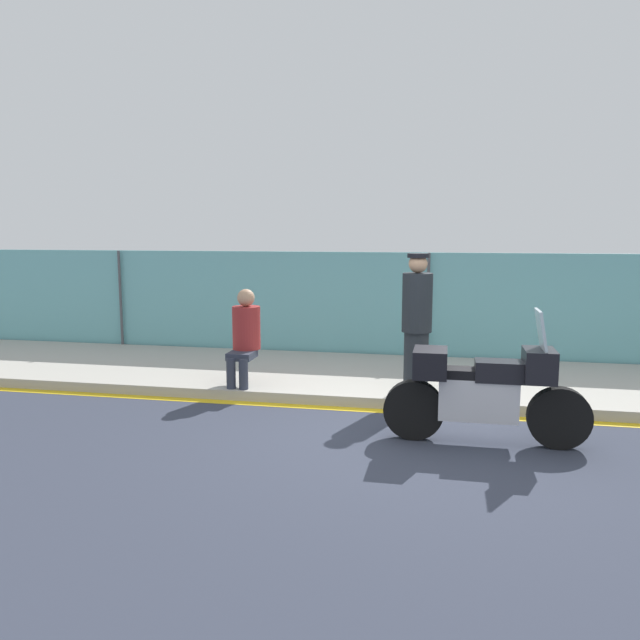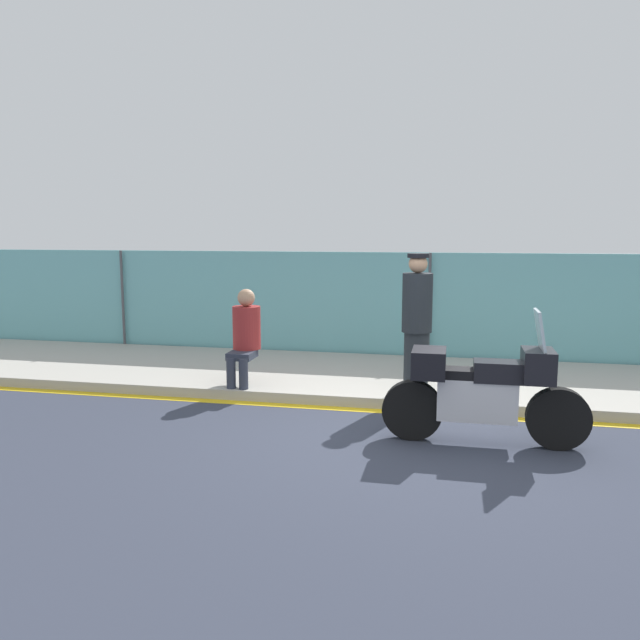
# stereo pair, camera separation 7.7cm
# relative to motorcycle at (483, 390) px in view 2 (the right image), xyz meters

# --- Properties ---
(ground_plane) EXTENTS (120.00, 120.00, 0.00)m
(ground_plane) POSITION_rel_motorcycle_xyz_m (-0.73, 0.03, -0.60)
(ground_plane) COLOR #333847
(sidewalk) EXTENTS (42.73, 2.92, 0.14)m
(sidewalk) POSITION_rel_motorcycle_xyz_m (-0.73, 2.55, -0.53)
(sidewalk) COLOR #ADA89E
(sidewalk) RESTS_ON ground_plane
(curb_paint_stripe) EXTENTS (42.73, 0.18, 0.01)m
(curb_paint_stripe) POSITION_rel_motorcycle_xyz_m (-0.73, 1.00, -0.60)
(curb_paint_stripe) COLOR gold
(curb_paint_stripe) RESTS_ON ground_plane
(storefront_fence) EXTENTS (40.59, 0.17, 1.93)m
(storefront_fence) POSITION_rel_motorcycle_xyz_m (-0.73, 4.10, 0.37)
(storefront_fence) COLOR #6BB2B7
(storefront_fence) RESTS_ON ground_plane
(motorcycle) EXTENTS (2.19, 0.50, 1.48)m
(motorcycle) POSITION_rel_motorcycle_xyz_m (0.00, 0.00, 0.00)
(motorcycle) COLOR black
(motorcycle) RESTS_ON ground_plane
(officer_standing) EXTENTS (0.41, 0.41, 1.86)m
(officer_standing) POSITION_rel_motorcycle_xyz_m (-0.81, 1.70, 0.49)
(officer_standing) COLOR #1E2328
(officer_standing) RESTS_ON sidewalk
(person_seated_on_curb) EXTENTS (0.40, 0.69, 1.34)m
(person_seated_on_curb) POSITION_rel_motorcycle_xyz_m (-3.21, 1.56, 0.28)
(person_seated_on_curb) COLOR #2D3342
(person_seated_on_curb) RESTS_ON sidewalk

